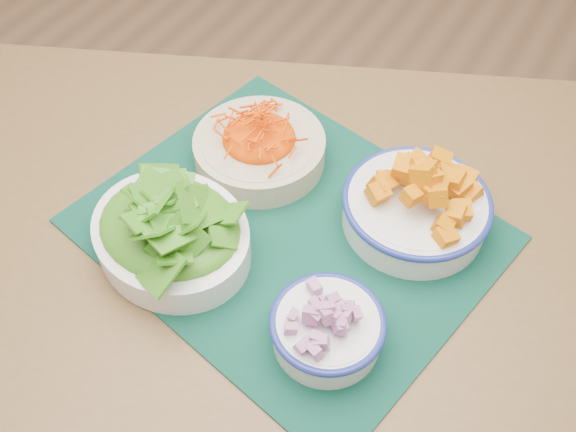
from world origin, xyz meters
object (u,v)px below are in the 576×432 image
object	(u,v)px
carrot_bowl	(259,143)
lettuce_bowl	(170,227)
table	(261,252)
squash_bowl	(417,202)
placemat	(288,229)
onion_bowl	(328,325)

from	to	relation	value
carrot_bowl	lettuce_bowl	xyz separation A→B (m)	(-0.01, -0.22, 0.01)
table	squash_bowl	bearing A→B (deg)	1.66
placemat	carrot_bowl	xyz separation A→B (m)	(-0.11, 0.10, 0.04)
placemat	squash_bowl	bearing A→B (deg)	45.52
squash_bowl	onion_bowl	xyz separation A→B (m)	(-0.02, -0.25, -0.01)
lettuce_bowl	onion_bowl	bearing A→B (deg)	8.63
lettuce_bowl	carrot_bowl	bearing A→B (deg)	99.26
carrot_bowl	lettuce_bowl	bearing A→B (deg)	-93.36
carrot_bowl	squash_bowl	world-z (taller)	squash_bowl
table	onion_bowl	world-z (taller)	onion_bowl
table	carrot_bowl	distance (m)	0.19
onion_bowl	placemat	bearing A→B (deg)	135.44
onion_bowl	squash_bowl	bearing A→B (deg)	85.51
carrot_bowl	lettuce_bowl	size ratio (longest dim) A/B	0.93
table	squash_bowl	distance (m)	0.29
table	squash_bowl	xyz separation A→B (m)	(0.22, 0.11, 0.15)
placemat	carrot_bowl	size ratio (longest dim) A/B	2.16
placemat	lettuce_bowl	xyz separation A→B (m)	(-0.13, -0.12, 0.06)
placemat	onion_bowl	size ratio (longest dim) A/B	3.15
table	carrot_bowl	world-z (taller)	carrot_bowl
table	squash_bowl	size ratio (longest dim) A/B	4.94
squash_bowl	lettuce_bowl	world-z (taller)	lettuce_bowl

